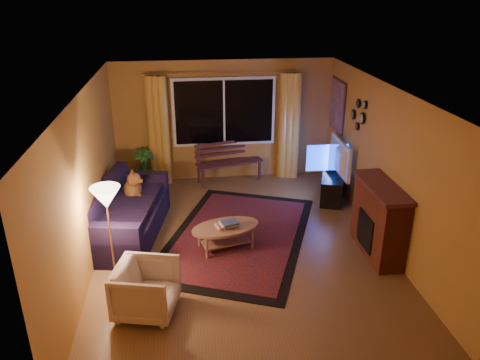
{
  "coord_description": "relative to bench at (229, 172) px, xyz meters",
  "views": [
    {
      "loc": [
        -0.83,
        -6.38,
        3.9
      ],
      "look_at": [
        0.0,
        0.3,
        1.05
      ],
      "focal_mm": 35.0,
      "sensor_mm": 36.0,
      "label": 1
    }
  ],
  "objects": [
    {
      "name": "floor",
      "position": [
        -0.08,
        -2.75,
        -0.22
      ],
      "size": [
        4.5,
        6.0,
        0.02
      ],
      "primitive_type": "cube",
      "color": "brown",
      "rests_on": "ground"
    },
    {
      "name": "ceiling",
      "position": [
        -0.08,
        -2.75,
        2.3
      ],
      "size": [
        4.5,
        6.0,
        0.02
      ],
      "primitive_type": "cube",
      "color": "white",
      "rests_on": "ground"
    },
    {
      "name": "wall_back",
      "position": [
        -0.08,
        0.26,
        1.04
      ],
      "size": [
        4.5,
        0.02,
        2.5
      ],
      "primitive_type": "cube",
      "color": "#B87F39",
      "rests_on": "ground"
    },
    {
      "name": "wall_left",
      "position": [
        -2.34,
        -2.75,
        1.04
      ],
      "size": [
        0.02,
        6.0,
        2.5
      ],
      "primitive_type": "cube",
      "color": "#B87F39",
      "rests_on": "ground"
    },
    {
      "name": "wall_right",
      "position": [
        2.18,
        -2.75,
        1.04
      ],
      "size": [
        0.02,
        6.0,
        2.5
      ],
      "primitive_type": "cube",
      "color": "#B87F39",
      "rests_on": "ground"
    },
    {
      "name": "window",
      "position": [
        -0.08,
        0.19,
        1.24
      ],
      "size": [
        2.0,
        0.02,
        1.3
      ],
      "primitive_type": "cube",
      "color": "black",
      "rests_on": "wall_back"
    },
    {
      "name": "curtain_rod",
      "position": [
        -0.08,
        0.15,
        2.04
      ],
      "size": [
        3.2,
        0.03,
        0.03
      ],
      "primitive_type": "cylinder",
      "rotation": [
        0.0,
        1.57,
        0.0
      ],
      "color": "#BF8C3F",
      "rests_on": "wall_back"
    },
    {
      "name": "curtain_left",
      "position": [
        -1.43,
        0.13,
        0.91
      ],
      "size": [
        0.36,
        0.36,
        2.24
      ],
      "primitive_type": "cylinder",
      "color": "gold",
      "rests_on": "ground"
    },
    {
      "name": "curtain_right",
      "position": [
        1.27,
        0.13,
        0.91
      ],
      "size": [
        0.36,
        0.36,
        2.24
      ],
      "primitive_type": "cylinder",
      "color": "gold",
      "rests_on": "ground"
    },
    {
      "name": "bench",
      "position": [
        0.0,
        0.0,
        0.0
      ],
      "size": [
        1.45,
        0.76,
        0.42
      ],
      "primitive_type": "cube",
      "rotation": [
        0.0,
        0.0,
        0.27
      ],
      "color": "#411D22",
      "rests_on": "ground"
    },
    {
      "name": "potted_plant",
      "position": [
        -1.76,
        -0.03,
        0.19
      ],
      "size": [
        0.5,
        0.5,
        0.8
      ],
      "primitive_type": "imported",
      "rotation": [
        0.0,
        0.0,
        0.14
      ],
      "color": "#235B1E",
      "rests_on": "ground"
    },
    {
      "name": "sofa",
      "position": [
        -1.89,
        -2.07,
        0.23
      ],
      "size": [
        1.3,
        2.31,
        0.88
      ],
      "primitive_type": "cube",
      "rotation": [
        0.0,
        0.0,
        -0.17
      ],
      "color": "black",
      "rests_on": "ground"
    },
    {
      "name": "dog",
      "position": [
        -1.84,
        -1.58,
        0.47
      ],
      "size": [
        0.43,
        0.51,
        0.48
      ],
      "primitive_type": null,
      "rotation": [
        0.0,
        0.0,
        -0.29
      ],
      "color": "brown",
      "rests_on": "sofa"
    },
    {
      "name": "armchair",
      "position": [
        -1.48,
        -4.15,
        0.17
      ],
      "size": [
        0.84,
        0.87,
        0.75
      ],
      "primitive_type": "imported",
      "rotation": [
        0.0,
        0.0,
        1.33
      ],
      "color": "beige",
      "rests_on": "ground"
    },
    {
      "name": "floor_lamp",
      "position": [
        -1.98,
        -3.38,
        0.51
      ],
      "size": [
        0.29,
        0.29,
        1.43
      ],
      "primitive_type": "cylinder",
      "rotation": [
        0.0,
        0.0,
        0.28
      ],
      "color": "#BF8C3F",
      "rests_on": "ground"
    },
    {
      "name": "rug",
      "position": [
        -0.1,
        -2.37,
        -0.2
      ],
      "size": [
        3.2,
        3.89,
        0.02
      ],
      "primitive_type": "cube",
      "rotation": [
        0.0,
        0.0,
        -0.38
      ],
      "color": "maroon",
      "rests_on": "ground"
    },
    {
      "name": "coffee_table",
      "position": [
        -0.34,
        -2.72,
        -0.01
      ],
      "size": [
        1.33,
        1.33,
        0.4
      ],
      "primitive_type": "cylinder",
      "rotation": [
        0.0,
        0.0,
        0.26
      ],
      "color": "#9E6F57",
      "rests_on": "ground"
    },
    {
      "name": "tv_console",
      "position": [
        1.92,
        -1.03,
        0.04
      ],
      "size": [
        0.77,
        1.26,
        0.5
      ],
      "primitive_type": "cube",
      "rotation": [
        0.0,
        0.0,
        -0.34
      ],
      "color": "black",
      "rests_on": "ground"
    },
    {
      "name": "television",
      "position": [
        1.92,
        -1.03,
        0.61
      ],
      "size": [
        0.17,
        1.13,
        0.65
      ],
      "primitive_type": "imported",
      "rotation": [
        0.0,
        0.0,
        1.55
      ],
      "color": "black",
      "rests_on": "tv_console"
    },
    {
      "name": "fireplace",
      "position": [
        1.97,
        -3.15,
        0.34
      ],
      "size": [
        0.4,
        1.2,
        1.1
      ],
      "primitive_type": "cube",
      "color": "maroon",
      "rests_on": "ground"
    },
    {
      "name": "mirror_cluster",
      "position": [
        2.13,
        -1.45,
        1.59
      ],
      "size": [
        0.06,
        0.6,
        0.56
      ],
      "primitive_type": null,
      "color": "black",
      "rests_on": "wall_right"
    },
    {
      "name": "painting",
      "position": [
        2.14,
        -0.3,
        1.44
      ],
      "size": [
        0.04,
        0.76,
        0.96
      ],
      "primitive_type": "cube",
      "color": "orange",
      "rests_on": "wall_right"
    }
  ]
}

